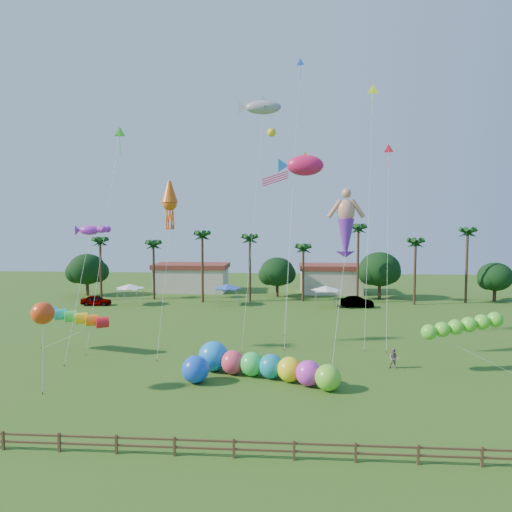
# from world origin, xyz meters

# --- Properties ---
(ground) EXTENTS (160.00, 160.00, 0.00)m
(ground) POSITION_xyz_m (0.00, 0.00, 0.00)
(ground) COLOR #285116
(ground) RESTS_ON ground
(tree_line) EXTENTS (69.46, 8.91, 11.00)m
(tree_line) POSITION_xyz_m (3.57, 44.00, 4.28)
(tree_line) COLOR #3A2819
(tree_line) RESTS_ON ground
(buildings_row) EXTENTS (35.00, 7.00, 4.00)m
(buildings_row) POSITION_xyz_m (-3.09, 50.00, 2.00)
(buildings_row) COLOR beige
(buildings_row) RESTS_ON ground
(tent_row) EXTENTS (31.00, 4.00, 0.60)m
(tent_row) POSITION_xyz_m (-6.00, 36.33, 2.75)
(tent_row) COLOR white
(tent_row) RESTS_ON ground
(fence) EXTENTS (36.12, 0.12, 1.00)m
(fence) POSITION_xyz_m (0.00, -6.00, 0.61)
(fence) COLOR brown
(fence) RESTS_ON ground
(car_a) EXTENTS (4.28, 1.84, 1.44)m
(car_a) POSITION_xyz_m (-24.81, 35.30, 0.72)
(car_a) COLOR #4C4C54
(car_a) RESTS_ON ground
(car_b) EXTENTS (4.69, 1.98, 1.50)m
(car_b) POSITION_xyz_m (12.41, 36.33, 0.75)
(car_b) COLOR #4C4C54
(car_b) RESTS_ON ground
(spectator_b) EXTENTS (0.94, 0.82, 1.66)m
(spectator_b) POSITION_xyz_m (11.23, 8.91, 0.83)
(spectator_b) COLOR gray
(spectator_b) RESTS_ON ground
(caterpillar_inflatable) EXTENTS (11.18, 6.20, 2.37)m
(caterpillar_inflatable) POSITION_xyz_m (0.68, 5.93, 0.99)
(caterpillar_inflatable) COLOR #F13F5B
(caterpillar_inflatable) RESTS_ON ground
(blue_ball) EXTENTS (2.02, 2.02, 2.02)m
(blue_ball) POSITION_xyz_m (-4.09, 4.56, 1.01)
(blue_ball) COLOR blue
(blue_ball) RESTS_ON ground
(rainbow_tube) EXTENTS (8.45, 3.42, 3.48)m
(rainbow_tube) POSITION_xyz_m (-15.63, 11.04, 2.96)
(rainbow_tube) COLOR red
(rainbow_tube) RESTS_ON ground
(green_worm) EXTENTS (9.83, 3.67, 3.92)m
(green_worm) POSITION_xyz_m (13.73, 8.24, 3.20)
(green_worm) COLOR #59D22E
(green_worm) RESTS_ON ground
(orange_ball_kite) EXTENTS (1.84, 1.84, 6.37)m
(orange_ball_kite) POSITION_xyz_m (-14.01, 1.77, 5.60)
(orange_ball_kite) COLOR #E84112
(orange_ball_kite) RESTS_ON ground
(merman_kite) EXTENTS (2.79, 4.85, 14.17)m
(merman_kite) POSITION_xyz_m (7.59, 11.56, 11.34)
(merman_kite) COLOR tan
(merman_kite) RESTS_ON ground
(fish_kite) EXTENTS (5.62, 6.00, 18.66)m
(fish_kite) POSITION_xyz_m (4.34, 18.38, 17.51)
(fish_kite) COLOR #DE1852
(fish_kite) RESTS_ON ground
(shark_kite) EXTENTS (5.02, 7.63, 24.24)m
(shark_kite) POSITION_xyz_m (0.12, 18.80, 23.37)
(shark_kite) COLOR #9697A3
(shark_kite) RESTS_ON ground
(squid_kite) EXTENTS (1.75, 5.19, 15.74)m
(squid_kite) POSITION_xyz_m (-8.28, 13.86, 13.57)
(squid_kite) COLOR #E55C12
(squid_kite) RESTS_ON ground
(lobster_kite) EXTENTS (3.47, 5.16, 11.72)m
(lobster_kite) POSITION_xyz_m (-14.91, 11.47, 11.11)
(lobster_kite) COLOR #AE29D1
(lobster_kite) RESTS_ON ground
(delta_kite_red) EXTENTS (1.28, 4.12, 19.38)m
(delta_kite_red) POSITION_xyz_m (12.29, 17.30, 18.40)
(delta_kite_red) COLOR red
(delta_kite_red) RESTS_ON ground
(delta_kite_yellow) EXTENTS (1.61, 3.50, 24.96)m
(delta_kite_yellow) POSITION_xyz_m (10.62, 16.99, 23.84)
(delta_kite_yellow) COLOR #E0FF1A
(delta_kite_yellow) RESTS_ON ground
(delta_kite_green) EXTENTS (2.50, 4.76, 20.96)m
(delta_kite_green) POSITION_xyz_m (-13.45, 15.24, 19.98)
(delta_kite_green) COLOR #43E636
(delta_kite_green) RESTS_ON ground
(delta_kite_blue) EXTENTS (2.20, 4.82, 29.89)m
(delta_kite_blue) POSITION_xyz_m (3.86, 23.62, 28.22)
(delta_kite_blue) COLOR blue
(delta_kite_blue) RESTS_ON ground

